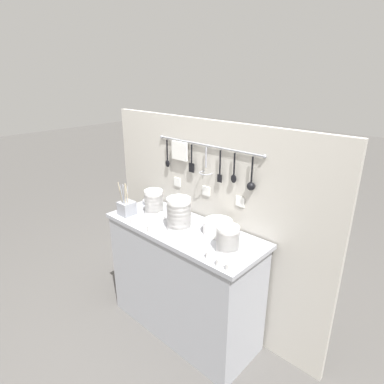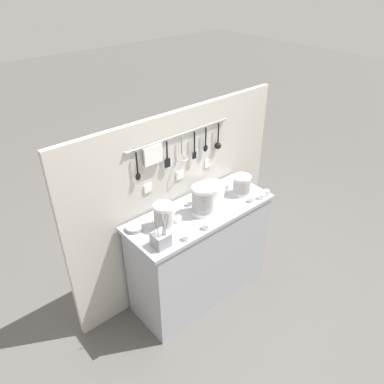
{
  "view_description": "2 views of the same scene",
  "coord_description": "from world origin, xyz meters",
  "px_view_note": "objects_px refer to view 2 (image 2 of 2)",
  "views": [
    {
      "loc": [
        1.45,
        -1.46,
        1.94
      ],
      "look_at": [
        0.06,
        0.03,
        1.17
      ],
      "focal_mm": 30.0,
      "sensor_mm": 36.0,
      "label": 1
    },
    {
      "loc": [
        -1.61,
        -1.77,
        2.59
      ],
      "look_at": [
        -0.07,
        0.03,
        1.08
      ],
      "focal_mm": 35.0,
      "sensor_mm": 36.0,
      "label": 2
    }
  ],
  "objects_px": {
    "steel_mixing_bowl": "(134,228)",
    "cup_front_left": "(266,193)",
    "cutlery_caddy": "(161,239)",
    "cup_beside_plates": "(226,186)",
    "bowl_stack_nested_right": "(164,216)",
    "cup_by_caddy": "(186,237)",
    "cup_edge_far": "(261,196)",
    "bowl_stack_short_front": "(203,200)",
    "bowl_stack_wide_centre": "(242,185)",
    "cup_mid_row": "(190,203)",
    "cup_centre": "(178,219)",
    "plate_stack": "(213,190)",
    "cup_front_right": "(206,226)",
    "cup_back_right": "(252,199)"
  },
  "relations": [
    {
      "from": "steel_mixing_bowl",
      "to": "cup_front_left",
      "type": "xyz_separation_m",
      "value": [
        1.09,
        -0.33,
        0.01
      ]
    },
    {
      "from": "cutlery_caddy",
      "to": "cup_beside_plates",
      "type": "bearing_deg",
      "value": 14.83
    },
    {
      "from": "bowl_stack_nested_right",
      "to": "cup_by_caddy",
      "type": "distance_m",
      "value": 0.23
    },
    {
      "from": "cup_edge_far",
      "to": "cup_beside_plates",
      "type": "bearing_deg",
      "value": 109.99
    },
    {
      "from": "bowl_stack_nested_right",
      "to": "cup_beside_plates",
      "type": "xyz_separation_m",
      "value": [
        0.72,
        0.07,
        -0.07
      ]
    },
    {
      "from": "steel_mixing_bowl",
      "to": "cup_edge_far",
      "type": "xyz_separation_m",
      "value": [
        1.02,
        -0.34,
        0.01
      ]
    },
    {
      "from": "bowl_stack_short_front",
      "to": "cup_front_left",
      "type": "relative_size",
      "value": 4.84
    },
    {
      "from": "bowl_stack_wide_centre",
      "to": "cutlery_caddy",
      "type": "relative_size",
      "value": 0.62
    },
    {
      "from": "cup_mid_row",
      "to": "cup_edge_far",
      "type": "distance_m",
      "value": 0.59
    },
    {
      "from": "bowl_stack_short_front",
      "to": "cup_front_left",
      "type": "distance_m",
      "value": 0.6
    },
    {
      "from": "bowl_stack_nested_right",
      "to": "cup_beside_plates",
      "type": "distance_m",
      "value": 0.73
    },
    {
      "from": "cup_centre",
      "to": "cup_beside_plates",
      "type": "distance_m",
      "value": 0.62
    },
    {
      "from": "plate_stack",
      "to": "cup_by_caddy",
      "type": "height_order",
      "value": "plate_stack"
    },
    {
      "from": "bowl_stack_short_front",
      "to": "cup_front_right",
      "type": "bearing_deg",
      "value": -124.82
    },
    {
      "from": "bowl_stack_wide_centre",
      "to": "cup_centre",
      "type": "height_order",
      "value": "bowl_stack_wide_centre"
    },
    {
      "from": "cup_mid_row",
      "to": "cup_front_left",
      "type": "height_order",
      "value": "same"
    },
    {
      "from": "plate_stack",
      "to": "cup_by_caddy",
      "type": "distance_m",
      "value": 0.63
    },
    {
      "from": "cup_front_left",
      "to": "cup_centre",
      "type": "bearing_deg",
      "value": 166.05
    },
    {
      "from": "cup_back_right",
      "to": "cup_front_left",
      "type": "distance_m",
      "value": 0.16
    },
    {
      "from": "plate_stack",
      "to": "cutlery_caddy",
      "type": "bearing_deg",
      "value": -161.44
    },
    {
      "from": "bowl_stack_wide_centre",
      "to": "bowl_stack_short_front",
      "type": "xyz_separation_m",
      "value": [
        -0.43,
        0.01,
        0.03
      ]
    },
    {
      "from": "cup_centre",
      "to": "cup_by_caddy",
      "type": "distance_m",
      "value": 0.22
    },
    {
      "from": "cup_by_caddy",
      "to": "bowl_stack_wide_centre",
      "type": "bearing_deg",
      "value": 12.18
    },
    {
      "from": "bowl_stack_short_front",
      "to": "cup_back_right",
      "type": "distance_m",
      "value": 0.44
    },
    {
      "from": "cup_mid_row",
      "to": "cup_edge_far",
      "type": "xyz_separation_m",
      "value": [
        0.51,
        -0.31,
        0.0
      ]
    },
    {
      "from": "bowl_stack_nested_right",
      "to": "cup_edge_far",
      "type": "bearing_deg",
      "value": -14.84
    },
    {
      "from": "cup_edge_far",
      "to": "steel_mixing_bowl",
      "type": "bearing_deg",
      "value": 161.76
    },
    {
      "from": "cutlery_caddy",
      "to": "cup_front_left",
      "type": "height_order",
      "value": "cutlery_caddy"
    },
    {
      "from": "cup_beside_plates",
      "to": "cup_edge_far",
      "type": "bearing_deg",
      "value": -70.01
    },
    {
      "from": "bowl_stack_nested_right",
      "to": "cup_centre",
      "type": "bearing_deg",
      "value": -11.23
    },
    {
      "from": "cup_front_right",
      "to": "cup_centre",
      "type": "height_order",
      "value": "same"
    },
    {
      "from": "steel_mixing_bowl",
      "to": "cup_front_left",
      "type": "distance_m",
      "value": 1.14
    },
    {
      "from": "cup_front_right",
      "to": "cup_back_right",
      "type": "xyz_separation_m",
      "value": [
        0.52,
        0.02,
        0.0
      ]
    },
    {
      "from": "cup_back_right",
      "to": "cup_centre",
      "type": "xyz_separation_m",
      "value": [
        -0.62,
        0.18,
        0.0
      ]
    },
    {
      "from": "cup_back_right",
      "to": "cup_edge_far",
      "type": "bearing_deg",
      "value": -12.68
    },
    {
      "from": "bowl_stack_nested_right",
      "to": "plate_stack",
      "type": "height_order",
      "value": "bowl_stack_nested_right"
    },
    {
      "from": "plate_stack",
      "to": "cup_back_right",
      "type": "relative_size",
      "value": 4.18
    },
    {
      "from": "cup_front_left",
      "to": "cup_edge_far",
      "type": "height_order",
      "value": "same"
    },
    {
      "from": "bowl_stack_nested_right",
      "to": "bowl_stack_wide_centre",
      "type": "distance_m",
      "value": 0.77
    },
    {
      "from": "bowl_stack_short_front",
      "to": "cup_centre",
      "type": "distance_m",
      "value": 0.24
    },
    {
      "from": "bowl_stack_wide_centre",
      "to": "cup_beside_plates",
      "type": "bearing_deg",
      "value": 106.12
    },
    {
      "from": "plate_stack",
      "to": "cup_centre",
      "type": "height_order",
      "value": "plate_stack"
    },
    {
      "from": "cup_back_right",
      "to": "cup_centre",
      "type": "bearing_deg",
      "value": 164.18
    },
    {
      "from": "cup_front_right",
      "to": "cup_by_caddy",
      "type": "distance_m",
      "value": 0.19
    },
    {
      "from": "cup_mid_row",
      "to": "bowl_stack_nested_right",
      "type": "bearing_deg",
      "value": -165.13
    },
    {
      "from": "steel_mixing_bowl",
      "to": "cup_beside_plates",
      "type": "bearing_deg",
      "value": -2.56
    },
    {
      "from": "bowl_stack_short_front",
      "to": "cutlery_caddy",
      "type": "height_order",
      "value": "cutlery_caddy"
    },
    {
      "from": "cup_back_right",
      "to": "cup_beside_plates",
      "type": "bearing_deg",
      "value": 92.47
    },
    {
      "from": "cup_back_right",
      "to": "cup_front_left",
      "type": "height_order",
      "value": "same"
    },
    {
      "from": "cutlery_caddy",
      "to": "bowl_stack_short_front",
      "type": "bearing_deg",
      "value": 11.98
    }
  ]
}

